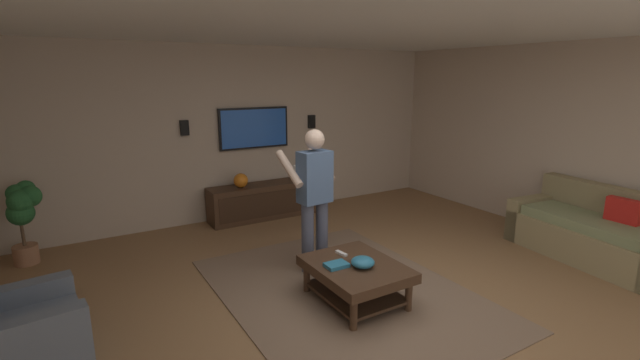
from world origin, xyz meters
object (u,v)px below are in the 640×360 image
at_px(media_console, 263,201).
at_px(person_standing, 314,192).
at_px(remote_white, 341,253).
at_px(wall_speaker_right, 184,128).
at_px(coffee_table, 356,274).
at_px(wall_speaker_left, 312,122).
at_px(book, 337,265).
at_px(potted_plant_tall, 23,211).
at_px(bowl, 363,262).
at_px(couch, 595,234).
at_px(armchair, 18,337).
at_px(tv, 254,128).
at_px(vase_round, 241,180).

distance_m(media_console, person_standing, 2.21).
xyz_separation_m(remote_white, wall_speaker_right, (2.93, 0.79, 1.06)).
distance_m(coffee_table, wall_speaker_left, 3.66).
bearing_deg(book, coffee_table, -11.19).
bearing_deg(wall_speaker_right, potted_plant_tall, 102.05).
bearing_deg(person_standing, bowl, 174.48).
relative_size(person_standing, book, 7.45).
bearing_deg(remote_white, couch, 67.04).
distance_m(armchair, coffee_table, 2.84).
distance_m(potted_plant_tall, remote_white, 3.78).
bearing_deg(bowl, wall_speaker_left, -22.03).
bearing_deg(armchair, tv, 34.64).
relative_size(couch, wall_speaker_left, 9.01).
relative_size(bowl, wall_speaker_right, 1.04).
bearing_deg(potted_plant_tall, media_console, -86.66).
height_order(coffee_table, tv, tv).
xyz_separation_m(couch, potted_plant_tall, (3.41, 5.96, 0.34)).
xyz_separation_m(bowl, wall_speaker_right, (3.29, 0.79, 1.02)).
bearing_deg(wall_speaker_left, media_console, 103.59).
bearing_deg(book, potted_plant_tall, 135.04).
height_order(armchair, potted_plant_tall, potted_plant_tall).
xyz_separation_m(couch, vase_round, (3.56, 3.20, 0.34)).
relative_size(couch, armchair, 2.21).
xyz_separation_m(person_standing, bowl, (-0.95, 0.01, -0.48)).
xyz_separation_m(media_console, wall_speaker_right, (0.25, 1.08, 1.20)).
bearing_deg(tv, wall_speaker_left, 90.72).
bearing_deg(vase_round, bowl, -178.54).
height_order(coffee_table, potted_plant_tall, potted_plant_tall).
height_order(armchair, tv, tv).
relative_size(media_console, remote_white, 11.33).
distance_m(potted_plant_tall, wall_speaker_left, 4.26).
xyz_separation_m(tv, bowl, (-3.28, 0.28, -0.96)).
height_order(couch, wall_speaker_right, wall_speaker_right).
xyz_separation_m(couch, bowl, (0.55, 3.12, 0.13)).
distance_m(remote_white, vase_round, 2.66).
bearing_deg(bowl, coffee_table, 8.63).
distance_m(media_console, potted_plant_tall, 3.15).
height_order(tv, person_standing, tv).
bearing_deg(book, couch, -10.49).
xyz_separation_m(wall_speaker_left, wall_speaker_right, (0.00, 2.13, 0.02)).
relative_size(armchair, person_standing, 0.55).
bearing_deg(tv, wall_speaker_right, -90.70).
distance_m(armchair, vase_round, 3.70).
bearing_deg(bowl, remote_white, 1.04).
distance_m(couch, book, 3.41).
xyz_separation_m(armchair, book, (-0.41, -2.60, 0.14)).
distance_m(bowl, book, 0.25).
bearing_deg(remote_white, potted_plant_tall, -138.10).
xyz_separation_m(tv, person_standing, (-2.33, 0.27, -0.48)).
height_order(couch, bowl, couch).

